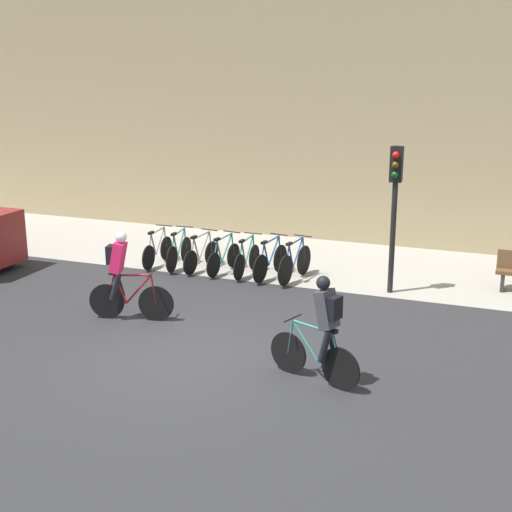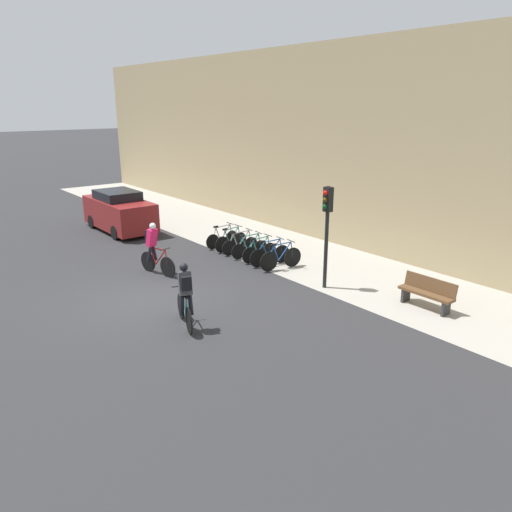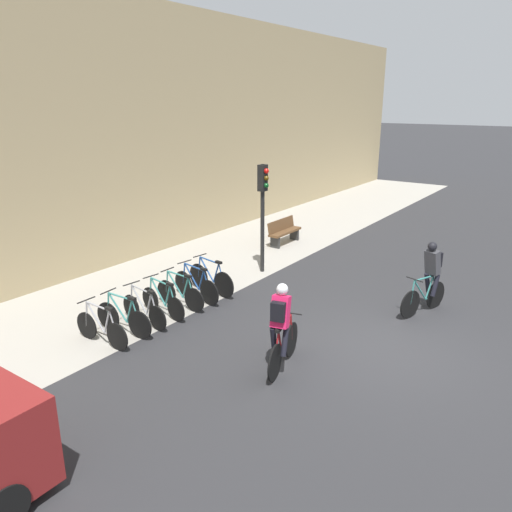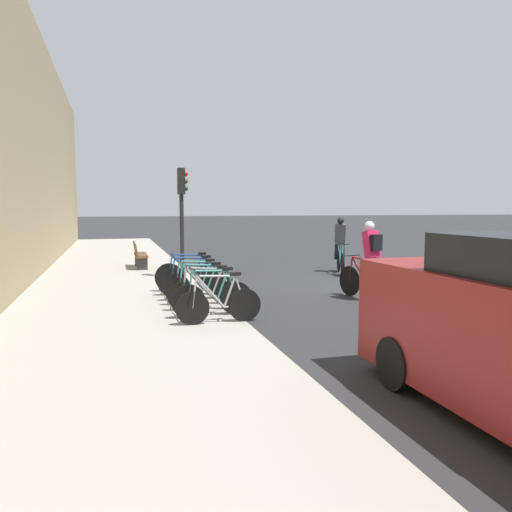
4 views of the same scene
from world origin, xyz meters
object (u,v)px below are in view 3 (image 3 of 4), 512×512
(cyclist_pink, at_px, (281,326))
(parked_bike_3, at_px, (163,301))
(cyclist_grey, at_px, (430,275))
(parked_bike_6, at_px, (211,279))
(parked_bike_5, at_px, (196,286))
(parked_bike_4, at_px, (180,293))
(traffic_light_pole, at_px, (263,198))
(parked_bike_1, at_px, (124,318))
(parked_bike_0, at_px, (101,328))
(bench, at_px, (284,231))
(parked_bike_2, at_px, (144,309))

(cyclist_pink, height_order, parked_bike_3, cyclist_pink)
(cyclist_grey, relative_size, parked_bike_3, 1.14)
(parked_bike_6, bearing_deg, parked_bike_5, -179.92)
(parked_bike_4, height_order, traffic_light_pole, traffic_light_pole)
(parked_bike_1, bearing_deg, parked_bike_3, -0.05)
(parked_bike_0, xyz_separation_m, parked_bike_6, (3.62, 0.00, 0.03))
(parked_bike_3, xyz_separation_m, parked_bike_5, (1.21, 0.00, 0.02))
(parked_bike_6, bearing_deg, traffic_light_pole, -3.51)
(cyclist_grey, height_order, parked_bike_6, cyclist_grey)
(parked_bike_4, bearing_deg, bench, 8.50)
(parked_bike_2, distance_m, parked_bike_3, 0.60)
(parked_bike_1, xyz_separation_m, parked_bike_3, (1.21, -0.00, -0.02))
(parked_bike_1, distance_m, bench, 8.32)
(cyclist_grey, bearing_deg, parked_bike_1, 134.94)
(parked_bike_4, height_order, parked_bike_6, parked_bike_6)
(cyclist_grey, height_order, parked_bike_4, cyclist_grey)
(parked_bike_4, bearing_deg, parked_bike_5, -0.00)
(cyclist_grey, distance_m, traffic_light_pole, 5.18)
(cyclist_grey, relative_size, parked_bike_1, 1.12)
(parked_bike_3, bearing_deg, traffic_light_pole, -1.93)
(parked_bike_4, height_order, parked_bike_5, parked_bike_5)
(parked_bike_1, relative_size, bench, 0.98)
(parked_bike_2, bearing_deg, parked_bike_4, 0.04)
(parked_bike_6, height_order, traffic_light_pole, traffic_light_pole)
(traffic_light_pole, bearing_deg, cyclist_pink, -142.28)
(cyclist_grey, bearing_deg, parked_bike_0, 138.13)
(cyclist_grey, distance_m, parked_bike_0, 7.73)
(parked_bike_4, bearing_deg, parked_bike_0, -179.99)
(parked_bike_0, distance_m, parked_bike_4, 2.42)
(parked_bike_1, bearing_deg, parked_bike_6, 0.01)
(parked_bike_1, distance_m, parked_bike_5, 2.41)
(parked_bike_5, bearing_deg, parked_bike_3, -179.97)
(parked_bike_1, relative_size, parked_bike_6, 0.94)
(parked_bike_4, distance_m, parked_bike_6, 1.21)
(parked_bike_0, bearing_deg, parked_bike_2, -0.02)
(parked_bike_0, height_order, parked_bike_2, parked_bike_0)
(parked_bike_0, relative_size, traffic_light_pole, 0.49)
(parked_bike_4, relative_size, bench, 0.96)
(parked_bike_1, height_order, parked_bike_2, parked_bike_1)
(parked_bike_4, bearing_deg, parked_bike_2, -179.96)
(parked_bike_2, bearing_deg, cyclist_pink, -89.15)
(parked_bike_3, distance_m, parked_bike_6, 1.81)
(parked_bike_0, distance_m, parked_bike_5, 3.02)
(parked_bike_0, height_order, parked_bike_5, parked_bike_5)
(cyclist_pink, xyz_separation_m, bench, (7.60, 4.68, -0.48))
(parked_bike_3, distance_m, parked_bike_4, 0.60)
(traffic_light_pole, bearing_deg, parked_bike_5, 177.25)
(parked_bike_2, xyz_separation_m, parked_bike_4, (1.21, 0.00, 0.01))
(parked_bike_5, bearing_deg, parked_bike_0, -179.99)
(parked_bike_3, relative_size, parked_bike_4, 0.99)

